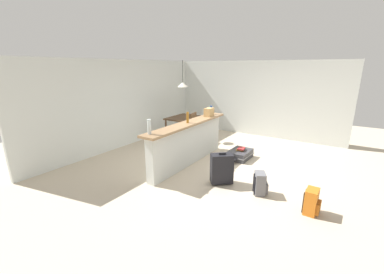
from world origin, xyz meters
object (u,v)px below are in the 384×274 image
Objects in this scene: dining_chair_near_partition at (196,126)px; bottle_amber at (188,117)px; grocery_bag at (209,112)px; backpack_orange at (312,202)px; bottle_blue at (211,110)px; backpack_grey at (260,184)px; bottle_clear at (149,127)px; pendant_lamp at (183,85)px; suitcase_flat_charcoal at (240,154)px; book_stack at (241,149)px; suitcase_upright_black at (222,168)px; dining_table at (184,120)px.

bottle_amber is at bearing -154.68° from dining_chair_near_partition.
backpack_orange is at bearing -120.24° from grocery_bag.
bottle_blue is 2.84m from backpack_grey.
bottle_clear is 0.34× the size of pendant_lamp.
grocery_bag is 3.40m from backpack_orange.
bottle_blue reaches higher than backpack_grey.
suitcase_flat_charcoal is (0.08, -0.90, -1.03)m from grocery_bag.
bottle_amber reaches higher than book_stack.
bottle_blue reaches higher than suitcase_flat_charcoal.
backpack_grey is at bearing -104.36° from bottle_amber.
suitcase_upright_black is at bearing -172.14° from book_stack.
dining_chair_near_partition reaches higher than dining_table.
backpack_grey is at bearing -127.27° from grocery_bag.
book_stack is at bearing -46.09° from suitcase_flat_charcoal.
grocery_bag is at bearing -130.01° from dining_chair_near_partition.
dining_table is 1.29× the size of pendant_lamp.
bottle_clear is 0.70× the size of backpack_grey.
backpack_orange is (-2.45, -4.22, -1.56)m from pendant_lamp.
suitcase_flat_charcoal is (-0.61, -1.71, -0.41)m from dining_chair_near_partition.
pendant_lamp reaches higher than backpack_orange.
bottle_amber is at bearing 138.05° from book_stack.
suitcase_flat_charcoal is at bearing 33.65° from backpack_grey.
backpack_orange is 0.63× the size of suitcase_upright_black.
dining_table is 2.37m from book_stack.
dining_table is at bearing 60.12° from backpack_orange.
suitcase_flat_charcoal is 3.04× the size of book_stack.
bottle_amber is 1.26m from bottle_blue.
suitcase_flat_charcoal is at bearing -102.32° from bottle_blue.
bottle_clear is 0.70× the size of backpack_orange.
grocery_bag is 0.28× the size of dining_chair_near_partition.
dining_table is at bearing 37.33° from bottle_amber.
dining_table is at bearing 55.89° from backpack_grey.
suitcase_upright_black is at bearing -138.01° from dining_chair_near_partition.
backpack_orange is 2.59m from book_stack.
bottle_amber reaches higher than dining_table.
bottle_clear reaches higher than dining_chair_near_partition.
grocery_bag is 1.72m from pendant_lamp.
bottle_amber reaches higher than backpack_orange.
pendant_lamp is at bearing 37.60° from bottle_amber.
grocery_bag reaches higher than backpack_orange.
grocery_bag reaches higher than book_stack.
dining_chair_near_partition is at bearing -96.59° from dining_table.
pendant_lamp is 2.04× the size of backpack_grey.
bottle_amber is (1.24, -0.07, -0.02)m from bottle_clear.
suitcase_upright_black is (-2.27, -2.52, -1.43)m from pendant_lamp.
dining_table is 1.18× the size of dining_chair_near_partition.
suitcase_upright_black is (-2.16, -1.94, -0.19)m from dining_chair_near_partition.
dining_chair_near_partition reaches higher than suitcase_flat_charcoal.
pendant_lamp is 5.12m from backpack_orange.
suitcase_upright_black is at bearing -145.36° from bottle_blue.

